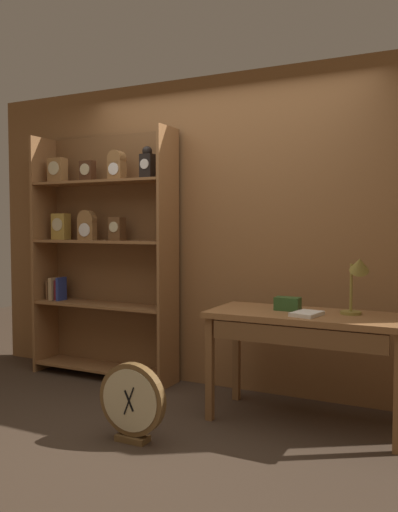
% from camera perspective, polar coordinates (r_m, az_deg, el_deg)
% --- Properties ---
extents(ground_plane, '(10.00, 10.00, 0.00)m').
position_cam_1_polar(ground_plane, '(3.52, -6.61, -19.42)').
color(ground_plane, '#3D2D21').
extents(back_wood_panel, '(4.80, 0.05, 2.60)m').
position_cam_1_polar(back_wood_panel, '(4.44, 2.79, 2.53)').
color(back_wood_panel, brown).
rests_on(back_wood_panel, ground).
extents(bookshelf, '(1.37, 0.34, 2.17)m').
position_cam_1_polar(bookshelf, '(4.84, -10.27, 0.46)').
color(bookshelf, brown).
rests_on(bookshelf, ground).
extents(workbench, '(1.34, 0.59, 0.76)m').
position_cam_1_polar(workbench, '(3.70, 11.39, -7.49)').
color(workbench, brown).
rests_on(workbench, ground).
extents(desk_lamp, '(0.21, 0.21, 0.42)m').
position_cam_1_polar(desk_lamp, '(3.66, 16.61, -1.97)').
color(desk_lamp, olive).
rests_on(desk_lamp, workbench).
extents(toolbox_small, '(0.17, 0.10, 0.09)m').
position_cam_1_polar(toolbox_small, '(3.79, 9.48, -5.08)').
color(toolbox_small, '#2D5123').
rests_on(toolbox_small, workbench).
extents(open_repair_manual, '(0.20, 0.25, 0.02)m').
position_cam_1_polar(open_repair_manual, '(3.60, 11.48, -6.09)').
color(open_repair_manual, silver).
rests_on(open_repair_manual, workbench).
extents(round_clock_large, '(0.46, 0.11, 0.50)m').
position_cam_1_polar(round_clock_large, '(3.48, -7.18, -15.23)').
color(round_clock_large, brown).
rests_on(round_clock_large, ground).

